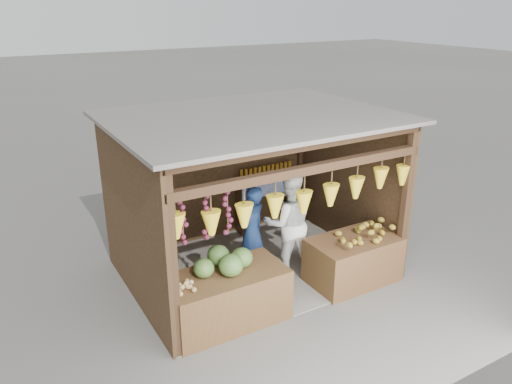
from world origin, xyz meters
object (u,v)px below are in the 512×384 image
counter_right (353,260)px  woman_standing (289,223)px  counter_left (226,298)px  man_standing (251,232)px  vendor_seated (159,247)px

counter_right → woman_standing: woman_standing is taller
counter_left → man_standing: bearing=44.6°
man_standing → vendor_seated: 1.51m
counter_left → woman_standing: bearing=26.1°
vendor_seated → counter_left: bearing=133.0°
man_standing → counter_left: bearing=22.5°
man_standing → vendor_seated: man_standing is taller
counter_left → woman_standing: 1.79m
counter_right → counter_left: bearing=179.1°
counter_right → man_standing: 1.70m
woman_standing → vendor_seated: 2.13m
counter_right → man_standing: man_standing is taller
counter_left → vendor_seated: (-0.55, 1.13, 0.45)m
counter_left → counter_right: (2.28, -0.04, -0.01)m
vendor_seated → counter_right: bearing=174.5°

